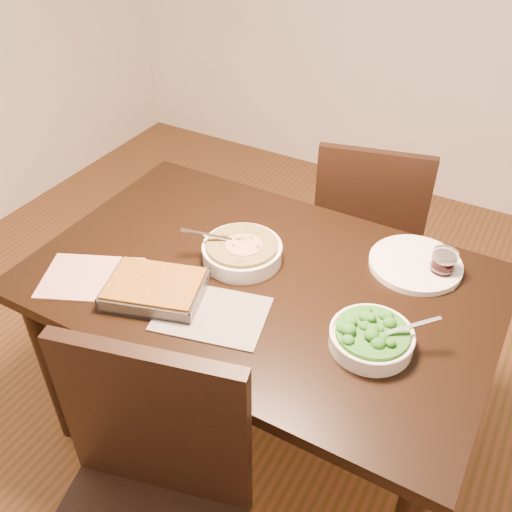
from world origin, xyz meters
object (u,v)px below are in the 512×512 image
broccoli_bowl (372,337)px  chair_far (369,226)px  wine_tumbler (443,263)px  dinner_plate (415,264)px  table (261,300)px  baking_dish (155,289)px  stew_bowl (242,251)px

broccoli_bowl → chair_far: size_ratio=0.26×
broccoli_bowl → chair_far: bearing=109.0°
broccoli_bowl → chair_far: 0.95m
wine_tumbler → broccoli_bowl: bearing=-102.2°
broccoli_bowl → dinner_plate: bearing=89.5°
table → chair_far: (0.09, 0.76, -0.14)m
broccoli_bowl → wine_tumbler: size_ratio=2.72×
table → broccoli_bowl: 0.42m
broccoli_bowl → baking_dish: (-0.62, -0.12, -0.01)m
table → dinner_plate: (0.39, 0.28, 0.11)m
broccoli_bowl → chair_far: chair_far is taller
table → chair_far: size_ratio=1.53×
stew_bowl → table: bearing=-26.9°
stew_bowl → chair_far: size_ratio=0.29×
broccoli_bowl → dinner_plate: (0.00, 0.39, -0.02)m
table → dinner_plate: bearing=35.8°
dinner_plate → chair_far: bearing=122.2°
baking_dish → wine_tumbler: size_ratio=3.83×
dinner_plate → table: bearing=-144.2°
baking_dish → chair_far: (0.32, 0.98, -0.26)m
baking_dish → chair_far: 1.07m
broccoli_bowl → dinner_plate: size_ratio=0.81×
baking_dish → stew_bowl: bearing=46.0°
baking_dish → broccoli_bowl: bearing=-6.4°
table → baking_dish: 0.34m
wine_tumbler → table: bearing=-149.3°
chair_far → dinner_plate: bearing=108.5°
stew_bowl → broccoli_bowl: stew_bowl is taller
wine_tumbler → chair_far: bearing=128.4°
broccoli_bowl → wine_tumbler: (0.08, 0.38, 0.02)m
table → wine_tumbler: size_ratio=16.34×
dinner_plate → chair_far: 0.62m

